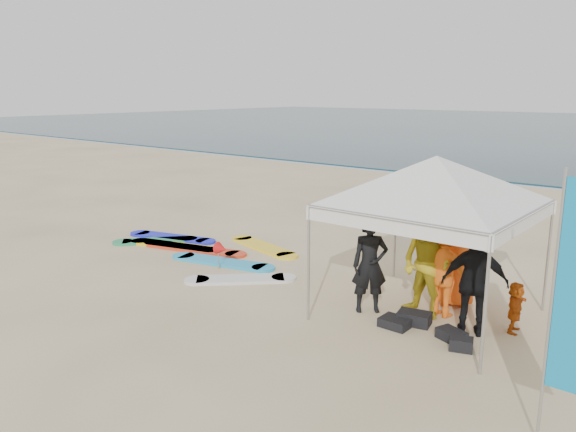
# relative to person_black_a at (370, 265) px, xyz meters

# --- Properties ---
(ground) EXTENTS (120.00, 120.00, 0.00)m
(ground) POSITION_rel_person_black_a_xyz_m (-2.59, -1.43, -0.90)
(ground) COLOR beige
(ground) RESTS_ON ground
(shoreline_foam) EXTENTS (160.00, 1.20, 0.01)m
(shoreline_foam) POSITION_rel_person_black_a_xyz_m (-2.59, 16.77, -0.89)
(shoreline_foam) COLOR silver
(shoreline_foam) RESTS_ON ground
(person_black_a) EXTENTS (0.77, 0.76, 1.80)m
(person_black_a) POSITION_rel_person_black_a_xyz_m (0.00, 0.00, 0.00)
(person_black_a) COLOR black
(person_black_a) RESTS_ON ground
(person_yellow) EXTENTS (1.07, 0.90, 1.95)m
(person_yellow) POSITION_rel_person_black_a_xyz_m (0.90, 0.45, 0.08)
(person_yellow) COLOR gold
(person_yellow) RESTS_ON ground
(person_orange_a) EXTENTS (1.20, 0.74, 1.78)m
(person_orange_a) POSITION_rel_person_black_a_xyz_m (1.15, 0.69, -0.01)
(person_orange_a) COLOR orange
(person_orange_a) RESTS_ON ground
(person_black_b) EXTENTS (1.16, 0.84, 1.83)m
(person_black_b) POSITION_rel_person_black_a_xyz_m (1.88, 0.22, 0.02)
(person_black_b) COLOR black
(person_black_b) RESTS_ON ground
(person_orange_b) EXTENTS (1.11, 0.99, 1.91)m
(person_orange_b) POSITION_rel_person_black_a_xyz_m (1.10, 1.30, 0.06)
(person_orange_b) COLOR #FD5D16
(person_orange_b) RESTS_ON ground
(person_seated) EXTENTS (0.40, 0.86, 0.89)m
(person_seated) POSITION_rel_person_black_a_xyz_m (2.40, 0.77, -0.45)
(person_seated) COLOR #D15812
(person_seated) RESTS_ON ground
(canopy_tent) EXTENTS (4.43, 4.43, 3.34)m
(canopy_tent) POSITION_rel_person_black_a_xyz_m (0.94, 0.52, 2.01)
(canopy_tent) COLOR #A5A5A8
(canopy_tent) RESTS_ON ground
(marker_pennant) EXTENTS (0.28, 0.28, 0.64)m
(marker_pennant) POSITION_rel_person_black_a_xyz_m (-3.88, -0.01, -0.40)
(marker_pennant) COLOR #A5A5A8
(marker_pennant) RESTS_ON ground
(gear_pile) EXTENTS (1.71, 0.87, 0.22)m
(gear_pile) POSITION_rel_person_black_a_xyz_m (1.21, -0.21, -0.80)
(gear_pile) COLOR black
(gear_pile) RESTS_ON ground
(surfboard_spread) EXTENTS (5.91, 3.59, 0.07)m
(surfboard_spread) POSITION_rel_person_black_a_xyz_m (-5.35, 0.69, -0.86)
(surfboard_spread) COLOR #27925B
(surfboard_spread) RESTS_ON ground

